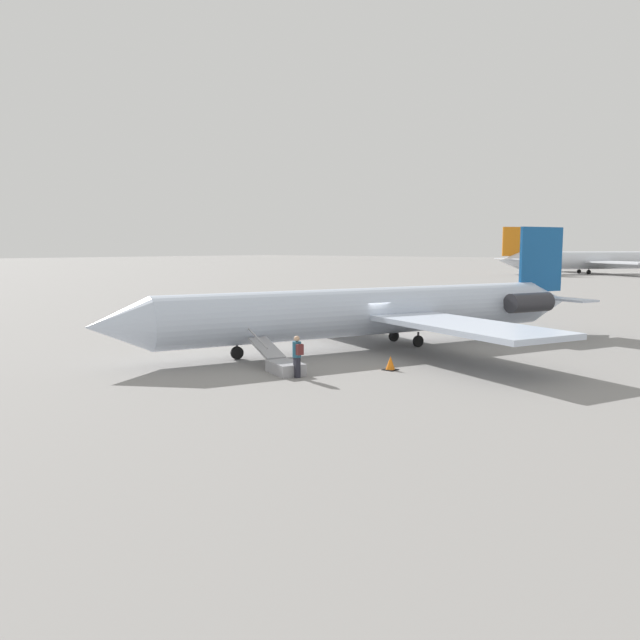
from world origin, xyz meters
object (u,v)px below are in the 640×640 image
airplane_taxiing_distant (596,260)px  passenger (297,354)px  boarding_stairs (281,363)px  airplane_main (385,310)px

airplane_taxiing_distant → passenger: airplane_taxiing_distant is taller
boarding_stairs → passenger: passenger is taller
airplane_taxiing_distant → boarding_stairs: airplane_taxiing_distant is taller
boarding_stairs → airplane_main: bearing=-64.4°
boarding_stairs → passenger: size_ratio=2.36×
airplane_main → boarding_stairs: (8.77, 0.51, -1.60)m
airplane_main → passenger: bearing=33.5°
airplane_main → passenger: (9.24, 1.83, -0.97)m
passenger → airplane_main: bearing=-56.5°
airplane_main → airplane_taxiing_distant: airplane_taxiing_distant is taller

